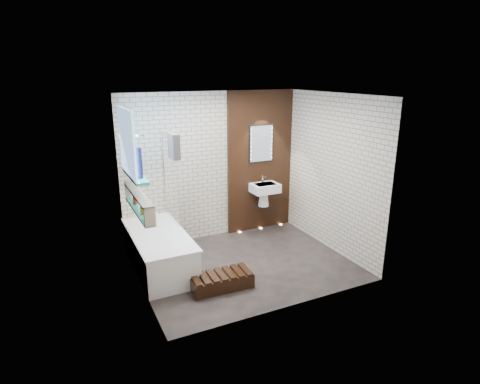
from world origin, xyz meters
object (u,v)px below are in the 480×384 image
bathtub (159,251)px  bath_screen (170,179)px  washbasin (265,191)px  walnut_step (221,281)px  led_mirror (261,144)px

bathtub → bath_screen: size_ratio=1.24×
bath_screen → washbasin: 1.89m
washbasin → walnut_step: (-1.55, -1.56, -0.69)m
washbasin → walnut_step: size_ratio=0.67×
bath_screen → walnut_step: size_ratio=1.62×
led_mirror → walnut_step: size_ratio=0.81×
walnut_step → bathtub: bearing=123.6°
bath_screen → led_mirror: 1.89m
bath_screen → led_mirror: size_ratio=2.00×
led_mirror → walnut_step: led_mirror is taller
led_mirror → walnut_step: (-1.55, -1.72, -1.55)m
walnut_step → washbasin: bearing=45.2°
bathtub → walnut_step: 1.15m
washbasin → led_mirror: bearing=90.0°
bathtub → bath_screen: bearing=51.1°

